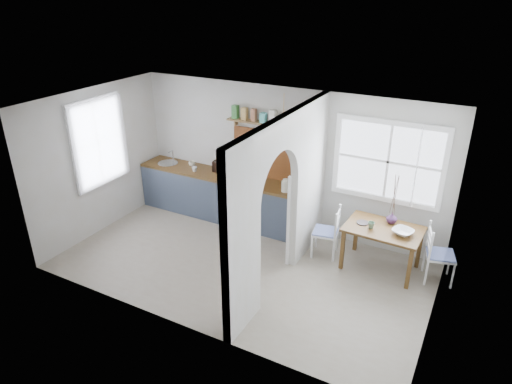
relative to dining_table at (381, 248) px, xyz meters
The scene contains 26 objects.
floor 2.24m from the dining_table, 153.10° to the right, with size 5.80×3.20×0.01m, color gray.
ceiling 3.15m from the dining_table, 153.10° to the right, with size 5.80×3.20×0.01m, color #B9B5A6.
walls 2.40m from the dining_table, 153.10° to the right, with size 5.81×3.21×2.60m.
partition 1.92m from the dining_table, 143.46° to the right, with size 0.12×3.20×2.60m.
kitchen_window 5.11m from the dining_table, 168.32° to the right, with size 0.10×1.16×1.50m, color white, non-canonical shape.
nook_window 1.37m from the dining_table, 107.14° to the left, with size 1.76×0.10×1.30m, color white, non-canonical shape.
counter 3.12m from the dining_table, behind, with size 3.50×0.60×0.90m.
sink 4.44m from the dining_table, behind, with size 0.40×0.40×0.02m, color silver.
backsplash 2.46m from the dining_table, 165.22° to the left, with size 1.65×0.03×0.90m, color brown.
shelf 2.77m from the dining_table, 167.34° to the left, with size 1.75×0.20×0.21m.
pendant_lamp 2.38m from the dining_table, behind, with size 0.26×0.26×0.16m, color beige.
utensil_rail 1.75m from the dining_table, behind, with size 0.02×0.02×0.50m, color silver.
dining_table is the anchor object (origin of this frame).
chair_left 0.92m from the dining_table, behind, with size 0.40×0.40×0.88m, color white, non-canonical shape.
chair_right 0.87m from the dining_table, ahead, with size 0.41×0.41×0.91m, color white, non-canonical shape.
kettle 1.89m from the dining_table, behind, with size 0.19×0.15×0.23m, color white, non-canonical shape.
mug_a 3.72m from the dining_table, behind, with size 0.10×0.10×0.09m, color silver.
mug_b 3.95m from the dining_table, behind, with size 0.12×0.12×0.10m, color white.
knife_block 3.40m from the dining_table, behind, with size 0.09×0.13×0.21m, color black.
jar 2.90m from the dining_table, behind, with size 0.10×0.10×0.16m, color #817E5A.
towel_magenta 1.40m from the dining_table, behind, with size 0.02×0.03×0.60m, color #CA1860.
towel_orange 1.40m from the dining_table, behind, with size 0.02×0.03×0.54m, color orange.
bowl 0.50m from the dining_table, ahead, with size 0.30×0.30×0.07m, color white.
table_cup 0.46m from the dining_table, 151.78° to the right, with size 0.11×0.11×0.10m, color #59795E.
plate 0.50m from the dining_table, behind, with size 0.19×0.19×0.02m, color #2B2526.
vase 0.51m from the dining_table, 75.32° to the left, with size 0.17×0.17×0.18m, color #3F2148.
Camera 1 is at (3.13, -5.37, 4.18)m, focal length 32.00 mm.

